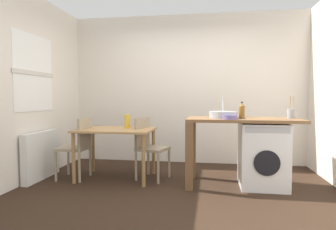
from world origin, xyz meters
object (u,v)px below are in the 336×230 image
(washing_machine, at_px, (263,155))
(vase, at_px, (127,121))
(chair_person_seat, at_px, (78,145))
(bottle_tall_green, at_px, (242,111))
(dining_table, at_px, (116,135))
(mixing_bowl, at_px, (230,117))
(chair_opposite, at_px, (148,144))
(utensil_crock, at_px, (291,113))

(washing_machine, height_order, vase, vase)
(chair_person_seat, relative_size, bottle_tall_green, 4.06)
(dining_table, xyz_separation_m, mixing_bowl, (1.63, -0.27, 0.31))
(dining_table, relative_size, chair_opposite, 1.22)
(chair_person_seat, bearing_deg, utensil_crock, -88.35)
(bottle_tall_green, relative_size, utensil_crock, 0.74)
(chair_person_seat, xyz_separation_m, vase, (0.70, 0.20, 0.34))
(chair_opposite, relative_size, utensil_crock, 3.00)
(dining_table, bearing_deg, chair_opposite, 8.48)
(dining_table, relative_size, bottle_tall_green, 4.96)
(chair_opposite, height_order, bottle_tall_green, bottle_tall_green)
(washing_machine, height_order, mixing_bowl, mixing_bowl)
(chair_opposite, bearing_deg, chair_person_seat, -63.84)
(utensil_crock, bearing_deg, dining_table, 179.54)
(utensil_crock, bearing_deg, vase, 177.02)
(chair_opposite, distance_m, mixing_bowl, 1.28)
(utensil_crock, xyz_separation_m, vase, (-2.30, 0.12, -0.15))
(chair_person_seat, distance_m, utensil_crock, 3.03)
(dining_table, bearing_deg, bottle_tall_green, 0.40)
(washing_machine, relative_size, utensil_crock, 2.87)
(mixing_bowl, bearing_deg, chair_person_seat, 175.54)
(washing_machine, distance_m, utensil_crock, 0.67)
(chair_opposite, xyz_separation_m, vase, (-0.33, 0.03, 0.34))
(chair_opposite, distance_m, washing_machine, 1.61)
(chair_opposite, xyz_separation_m, bottle_tall_green, (1.33, -0.06, 0.51))
(dining_table, xyz_separation_m, utensil_crock, (2.45, -0.02, 0.35))
(utensil_crock, bearing_deg, chair_person_seat, -178.46)
(chair_person_seat, bearing_deg, washing_machine, -89.27)
(washing_machine, distance_m, mixing_bowl, 0.72)
(chair_opposite, relative_size, washing_machine, 1.05)
(washing_machine, bearing_deg, dining_table, 178.02)
(mixing_bowl, xyz_separation_m, utensil_crock, (0.82, 0.25, 0.04))
(mixing_bowl, relative_size, vase, 0.94)
(bottle_tall_green, xyz_separation_m, utensil_crock, (0.64, -0.03, -0.03))
(mixing_bowl, distance_m, utensil_crock, 0.86)
(chair_person_seat, bearing_deg, vase, -73.84)
(bottle_tall_green, bearing_deg, chair_person_seat, -177.25)
(dining_table, distance_m, washing_machine, 2.09)
(dining_table, distance_m, chair_opposite, 0.50)
(dining_table, distance_m, utensil_crock, 2.47)
(bottle_tall_green, bearing_deg, vase, 176.98)
(bottle_tall_green, xyz_separation_m, vase, (-1.66, 0.09, -0.18))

